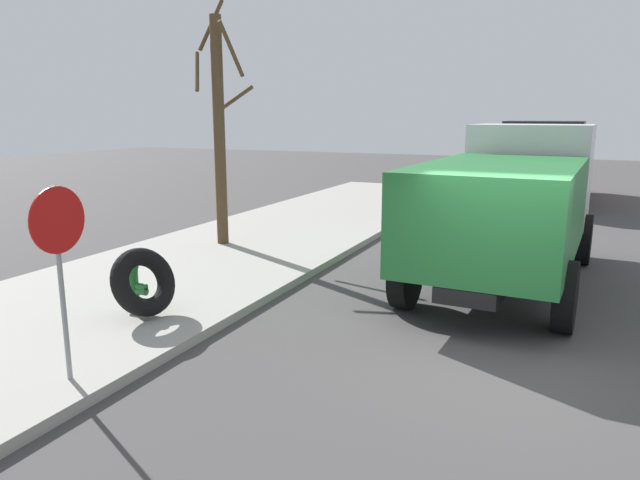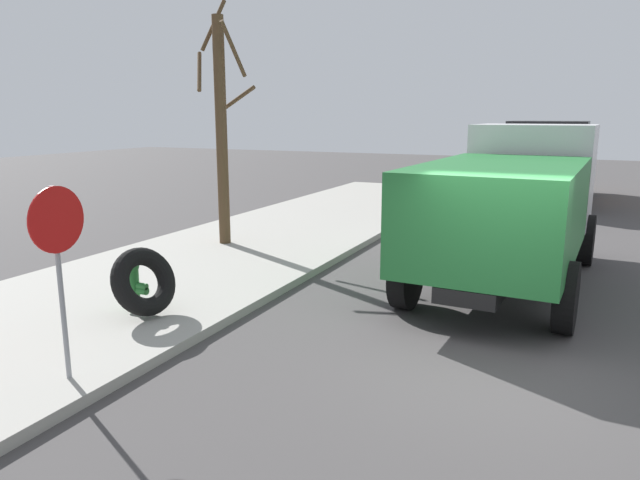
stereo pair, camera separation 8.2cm
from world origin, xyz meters
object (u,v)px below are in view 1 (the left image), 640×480
at_px(stop_sign, 59,248).
at_px(dump_truck_green, 512,200).
at_px(bare_tree, 219,126).
at_px(fire_hydrant, 132,282).
at_px(dump_truck_orange, 548,158).
at_px(loose_tire, 144,282).

distance_m(stop_sign, dump_truck_green, 8.14).
xyz_separation_m(stop_sign, bare_tree, (7.09, 2.55, 1.22)).
distance_m(fire_hydrant, dump_truck_green, 7.11).
relative_size(stop_sign, dump_truck_green, 0.32).
distance_m(fire_hydrant, bare_tree, 5.53).
bearing_deg(dump_truck_orange, stop_sign, 168.08).
relative_size(dump_truck_green, dump_truck_orange, 1.01).
bearing_deg(bare_tree, stop_sign, -160.21).
distance_m(stop_sign, bare_tree, 7.64).
height_order(dump_truck_green, dump_truck_orange, same).
relative_size(fire_hydrant, loose_tire, 0.77).
bearing_deg(bare_tree, dump_truck_orange, -28.66).
xyz_separation_m(fire_hydrant, dump_truck_orange, (16.86, -5.16, 1.02)).
height_order(stop_sign, dump_truck_orange, dump_truck_orange).
relative_size(stop_sign, dump_truck_orange, 0.32).
bearing_deg(stop_sign, dump_truck_green, -30.28).
bearing_deg(dump_truck_green, fire_hydrant, 132.11).
bearing_deg(stop_sign, bare_tree, 19.79).
height_order(loose_tire, stop_sign, stop_sign).
bearing_deg(dump_truck_orange, fire_hydrant, 162.97).
height_order(fire_hydrant, dump_truck_orange, dump_truck_orange).
distance_m(loose_tire, dump_truck_orange, 17.73).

